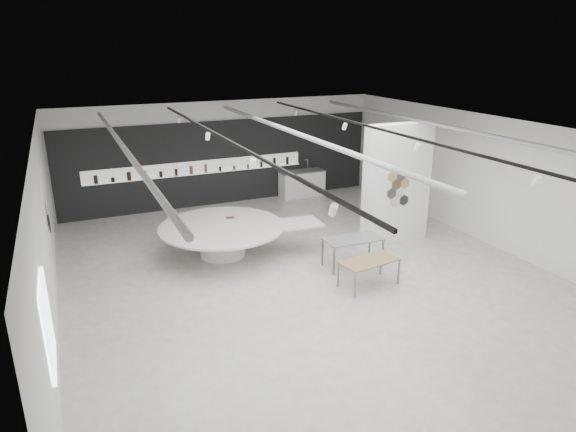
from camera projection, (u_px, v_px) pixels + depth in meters
name	position (u px, v px, depth m)	size (l,w,h in m)	color
room	(302.00, 199.00, 12.84)	(12.02, 14.02, 3.82)	beige
back_wall_display	(222.00, 163.00, 19.02)	(11.80, 0.27, 3.10)	black
partition_column	(397.00, 184.00, 15.18)	(2.20, 0.38, 3.60)	white
display_island	(225.00, 236.00, 14.53)	(4.62, 3.74, 0.91)	white
sample_table_wood	(369.00, 262.00, 12.67)	(1.56, 0.93, 0.69)	olive
sample_table_stone	(353.00, 241.00, 13.77)	(1.59, 0.83, 0.80)	slate
kitchen_counter	(302.00, 183.00, 20.20)	(1.81, 0.74, 1.42)	white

